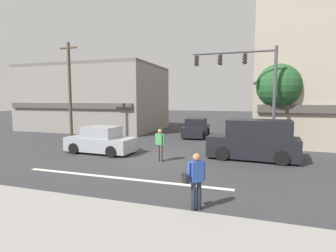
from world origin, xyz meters
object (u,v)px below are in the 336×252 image
traffic_light_mast (251,80)px  van_crossing_center (254,141)px  pedestrian_mid_crossing (160,143)px  sedan_crossing_rightbound (101,141)px  utility_pole_near_left (70,91)px  sedan_approaching_near (196,128)px  street_tree (278,87)px  pedestrian_foreground_with_bag (196,178)px

traffic_light_mast → van_crossing_center: bearing=-81.4°
pedestrian_mid_crossing → traffic_light_mast: bearing=42.3°
traffic_light_mast → sedan_crossing_rightbound: bearing=-160.5°
utility_pole_near_left → van_crossing_center: bearing=-7.7°
traffic_light_mast → sedan_approaching_near: 7.87m
traffic_light_mast → van_crossing_center: 3.81m
sedan_approaching_near → pedestrian_mid_crossing: bearing=-89.3°
street_tree → van_crossing_center: (-1.34, -3.68, -2.98)m
utility_pole_near_left → sedan_crossing_rightbound: utility_pole_near_left is taller
street_tree → van_crossing_center: street_tree is taller
traffic_light_mast → pedestrian_mid_crossing: bearing=-137.7°
utility_pole_near_left → pedestrian_mid_crossing: size_ratio=4.36×
utility_pole_near_left → pedestrian_foreground_with_bag: utility_pole_near_left is taller
street_tree → sedan_crossing_rightbound: 11.55m
traffic_light_mast → van_crossing_center: (0.28, -1.88, -3.30)m
street_tree → pedestrian_foreground_with_bag: size_ratio=3.25×
sedan_crossing_rightbound → sedan_approaching_near: size_ratio=1.01×
van_crossing_center → sedan_crossing_rightbound: (-8.67, -1.09, -0.29)m
sedan_crossing_rightbound → street_tree: bearing=25.5°
sedan_crossing_rightbound → sedan_approaching_near: 9.30m
sedan_approaching_near → pedestrian_foreground_with_bag: (3.12, -14.64, 0.24)m
sedan_crossing_rightbound → pedestrian_foreground_with_bag: pedestrian_foreground_with_bag is taller
traffic_light_mast → pedestrian_mid_crossing: size_ratio=3.71×
pedestrian_foreground_with_bag → pedestrian_mid_crossing: same height
sedan_crossing_rightbound → sedan_approaching_near: same height
van_crossing_center → pedestrian_foreground_with_bag: bearing=-102.2°
sedan_crossing_rightbound → pedestrian_mid_crossing: (4.08, -0.94, 0.24)m
pedestrian_mid_crossing → van_crossing_center: bearing=23.9°
pedestrian_mid_crossing → street_tree: bearing=43.9°
traffic_light_mast → utility_pole_near_left: bearing=-179.4°
street_tree → sedan_approaching_near: bearing=148.9°
pedestrian_mid_crossing → utility_pole_near_left: bearing=155.8°
van_crossing_center → pedestrian_foreground_with_bag: 7.49m
sedan_approaching_near → pedestrian_foreground_with_bag: size_ratio=2.49×
van_crossing_center → utility_pole_near_left: bearing=172.3°
utility_pole_near_left → sedan_crossing_rightbound: 6.04m
van_crossing_center → sedan_approaching_near: 8.71m
sedan_crossing_rightbound → sedan_approaching_near: bearing=64.8°
utility_pole_near_left → traffic_light_mast: 12.74m
traffic_light_mast → sedan_crossing_rightbound: size_ratio=1.48×
street_tree → traffic_light_mast: traffic_light_mast is taller
van_crossing_center → pedestrian_foreground_with_bag: van_crossing_center is taller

